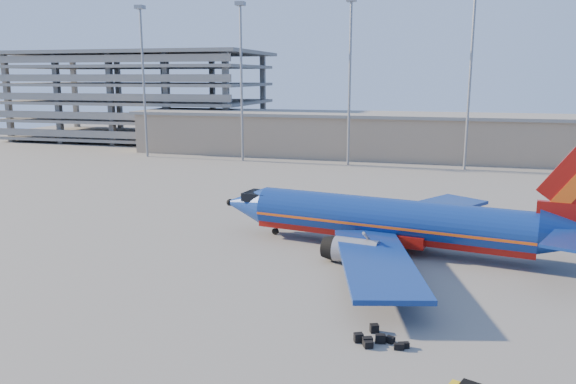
# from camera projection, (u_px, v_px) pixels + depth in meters

# --- Properties ---
(ground) EXTENTS (220.00, 220.00, 0.00)m
(ground) POSITION_uv_depth(u_px,v_px,m) (323.00, 235.00, 55.93)
(ground) COLOR slate
(ground) RESTS_ON ground
(terminal_building) EXTENTS (122.00, 16.00, 8.50)m
(terminal_building) POSITION_uv_depth(u_px,v_px,m) (436.00, 136.00, 107.31)
(terminal_building) COLOR gray
(terminal_building) RESTS_ON ground
(parking_garage) EXTENTS (62.00, 32.00, 21.40)m
(parking_garage) POSITION_uv_depth(u_px,v_px,m) (140.00, 92.00, 139.46)
(parking_garage) COLOR slate
(parking_garage) RESTS_ON ground
(light_mast_row) EXTENTS (101.60, 1.60, 28.65)m
(light_mast_row) POSITION_uv_depth(u_px,v_px,m) (409.00, 64.00, 94.57)
(light_mast_row) COLOR gray
(light_mast_row) RESTS_ON ground
(aircraft_main) EXTENTS (36.35, 34.69, 12.38)m
(aircraft_main) POSITION_uv_depth(u_px,v_px,m) (398.00, 222.00, 50.62)
(aircraft_main) COLOR navy
(aircraft_main) RESTS_ON ground
(luggage_pile) EXTENTS (3.33, 2.70, 0.55)m
(luggage_pile) POSITION_uv_depth(u_px,v_px,m) (377.00, 339.00, 33.33)
(luggage_pile) COLOR black
(luggage_pile) RESTS_ON ground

